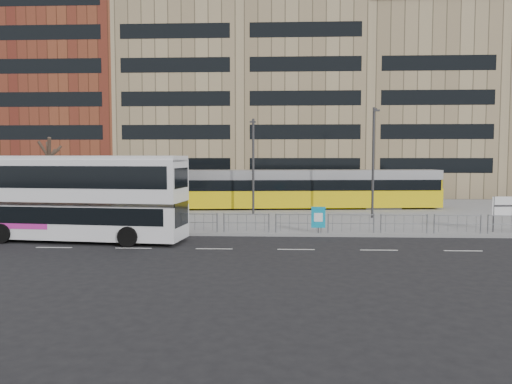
{
  "coord_description": "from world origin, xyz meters",
  "views": [
    {
      "loc": [
        1.11,
        -28.04,
        4.48
      ],
      "look_at": [
        -0.39,
        6.0,
        2.1
      ],
      "focal_mm": 35.0,
      "sensor_mm": 36.0,
      "label": 1
    }
  ],
  "objects_px": {
    "station_sign": "(507,207)",
    "ad_panel": "(318,218)",
    "pedestrian": "(138,210)",
    "bare_tree": "(48,136)",
    "traffic_light_west": "(86,197)",
    "lamp_post_east": "(373,158)",
    "lamp_post_west": "(253,162)",
    "tram": "(275,189)",
    "double_decker_bus": "(78,195)"
  },
  "relations": [
    {
      "from": "tram",
      "to": "bare_tree",
      "type": "xyz_separation_m",
      "value": [
        -15.12,
        -9.07,
        4.1
      ]
    },
    {
      "from": "double_decker_bus",
      "to": "ad_panel",
      "type": "distance_m",
      "value": 13.26
    },
    {
      "from": "ad_panel",
      "to": "pedestrian",
      "type": "distance_m",
      "value": 12.03
    },
    {
      "from": "ad_panel",
      "to": "lamp_post_east",
      "type": "distance_m",
      "value": 9.24
    },
    {
      "from": "double_decker_bus",
      "to": "traffic_light_west",
      "type": "distance_m",
      "value": 3.33
    },
    {
      "from": "tram",
      "to": "pedestrian",
      "type": "relative_size",
      "value": 15.93
    },
    {
      "from": "lamp_post_east",
      "to": "double_decker_bus",
      "type": "bearing_deg",
      "value": -150.69
    },
    {
      "from": "bare_tree",
      "to": "lamp_post_east",
      "type": "bearing_deg",
      "value": 7.84
    },
    {
      "from": "bare_tree",
      "to": "station_sign",
      "type": "bearing_deg",
      "value": -6.7
    },
    {
      "from": "ad_panel",
      "to": "bare_tree",
      "type": "xyz_separation_m",
      "value": [
        -17.64,
        4.29,
        4.86
      ]
    },
    {
      "from": "pedestrian",
      "to": "lamp_post_east",
      "type": "distance_m",
      "value": 16.74
    },
    {
      "from": "ad_panel",
      "to": "pedestrian",
      "type": "bearing_deg",
      "value": 162.56
    },
    {
      "from": "traffic_light_west",
      "to": "lamp_post_west",
      "type": "distance_m",
      "value": 13.12
    },
    {
      "from": "double_decker_bus",
      "to": "lamp_post_east",
      "type": "height_order",
      "value": "lamp_post_east"
    },
    {
      "from": "double_decker_bus",
      "to": "lamp_post_west",
      "type": "relative_size",
      "value": 1.6
    },
    {
      "from": "station_sign",
      "to": "lamp_post_east",
      "type": "height_order",
      "value": "lamp_post_east"
    },
    {
      "from": "station_sign",
      "to": "lamp_post_west",
      "type": "distance_m",
      "value": 17.62
    },
    {
      "from": "traffic_light_west",
      "to": "lamp_post_west",
      "type": "height_order",
      "value": "lamp_post_west"
    },
    {
      "from": "station_sign",
      "to": "pedestrian",
      "type": "xyz_separation_m",
      "value": [
        -22.49,
        2.63,
        -0.55
      ]
    },
    {
      "from": "tram",
      "to": "traffic_light_west",
      "type": "bearing_deg",
      "value": -137.03
    },
    {
      "from": "ad_panel",
      "to": "traffic_light_west",
      "type": "height_order",
      "value": "traffic_light_west"
    },
    {
      "from": "lamp_post_east",
      "to": "bare_tree",
      "type": "relative_size",
      "value": 1.02
    },
    {
      "from": "traffic_light_west",
      "to": "lamp_post_east",
      "type": "relative_size",
      "value": 0.39
    },
    {
      "from": "traffic_light_west",
      "to": "pedestrian",
      "type": "bearing_deg",
      "value": 53.11
    },
    {
      "from": "traffic_light_west",
      "to": "bare_tree",
      "type": "bearing_deg",
      "value": 140.02
    },
    {
      "from": "double_decker_bus",
      "to": "pedestrian",
      "type": "distance_m",
      "value": 6.34
    },
    {
      "from": "tram",
      "to": "lamp_post_east",
      "type": "distance_m",
      "value": 9.59
    },
    {
      "from": "traffic_light_west",
      "to": "bare_tree",
      "type": "height_order",
      "value": "bare_tree"
    },
    {
      "from": "double_decker_bus",
      "to": "traffic_light_west",
      "type": "relative_size",
      "value": 3.75
    },
    {
      "from": "tram",
      "to": "double_decker_bus",
      "type": "bearing_deg",
      "value": -128.61
    },
    {
      "from": "lamp_post_east",
      "to": "bare_tree",
      "type": "bearing_deg",
      "value": -172.16
    },
    {
      "from": "pedestrian",
      "to": "traffic_light_west",
      "type": "bearing_deg",
      "value": 139.83
    },
    {
      "from": "traffic_light_west",
      "to": "bare_tree",
      "type": "xyz_separation_m",
      "value": [
        -3.83,
        3.53,
        3.76
      ]
    },
    {
      "from": "bare_tree",
      "to": "ad_panel",
      "type": "bearing_deg",
      "value": -13.66
    },
    {
      "from": "ad_panel",
      "to": "pedestrian",
      "type": "relative_size",
      "value": 0.86
    },
    {
      "from": "ad_panel",
      "to": "lamp_post_west",
      "type": "xyz_separation_m",
      "value": [
        -4.2,
        9.45,
        3.11
      ]
    },
    {
      "from": "lamp_post_east",
      "to": "tram",
      "type": "bearing_deg",
      "value": 139.19
    },
    {
      "from": "ad_panel",
      "to": "lamp_post_west",
      "type": "height_order",
      "value": "lamp_post_west"
    },
    {
      "from": "lamp_post_west",
      "to": "bare_tree",
      "type": "distance_m",
      "value": 14.5
    },
    {
      "from": "traffic_light_west",
      "to": "lamp_post_east",
      "type": "bearing_deg",
      "value": 22.55
    },
    {
      "from": "double_decker_bus",
      "to": "lamp_post_east",
      "type": "xyz_separation_m",
      "value": [
        17.41,
        9.78,
        1.98
      ]
    },
    {
      "from": "ad_panel",
      "to": "lamp_post_west",
      "type": "bearing_deg",
      "value": 113.73
    },
    {
      "from": "lamp_post_west",
      "to": "bare_tree",
      "type": "xyz_separation_m",
      "value": [
        -13.44,
        -5.16,
        1.75
      ]
    },
    {
      "from": "traffic_light_west",
      "to": "lamp_post_west",
      "type": "xyz_separation_m",
      "value": [
        9.61,
        8.7,
        2.01
      ]
    },
    {
      "from": "lamp_post_west",
      "to": "pedestrian",
      "type": "bearing_deg",
      "value": -141.03
    },
    {
      "from": "pedestrian",
      "to": "bare_tree",
      "type": "bearing_deg",
      "value": 82.7
    },
    {
      "from": "double_decker_bus",
      "to": "traffic_light_west",
      "type": "xyz_separation_m",
      "value": [
        -0.86,
        3.2,
        -0.34
      ]
    },
    {
      "from": "station_sign",
      "to": "lamp_post_east",
      "type": "xyz_separation_m",
      "value": [
        -6.54,
        6.41,
        2.87
      ]
    },
    {
      "from": "station_sign",
      "to": "ad_panel",
      "type": "xyz_separation_m",
      "value": [
        -11.0,
        -0.92,
        -0.55
      ]
    },
    {
      "from": "double_decker_bus",
      "to": "ad_panel",
      "type": "relative_size",
      "value": 7.74
    }
  ]
}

